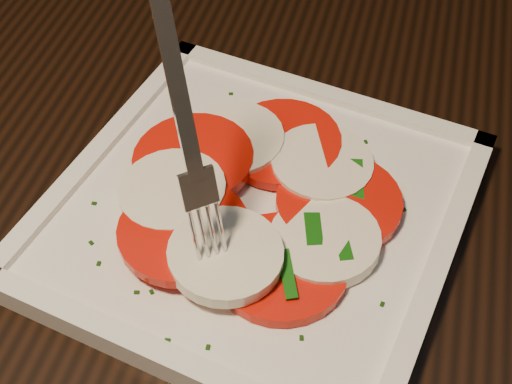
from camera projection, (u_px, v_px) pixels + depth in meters
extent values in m
cube|color=black|center=(375.00, 317.00, 0.49)|extent=(1.24, 0.87, 0.04)
cylinder|color=black|center=(21.00, 183.00, 1.08)|extent=(0.06, 0.06, 0.71)
cube|color=black|center=(335.00, 27.00, 1.18)|extent=(0.54, 0.54, 0.04)
cylinder|color=black|center=(194.00, 156.00, 1.33)|extent=(0.04, 0.04, 0.41)
cylinder|color=black|center=(370.00, 235.00, 1.20)|extent=(0.04, 0.04, 0.41)
cylinder|color=black|center=(289.00, 54.00, 1.53)|extent=(0.04, 0.04, 0.41)
cylinder|color=black|center=(448.00, 112.00, 1.41)|extent=(0.04, 0.04, 0.41)
cube|color=white|center=(256.00, 213.00, 0.52)|extent=(0.34, 0.34, 0.01)
cylinder|color=red|center=(281.00, 267.00, 0.47)|extent=(0.09, 0.09, 0.01)
cylinder|color=white|center=(325.00, 240.00, 0.48)|extent=(0.08, 0.08, 0.01)
cylinder|color=red|center=(339.00, 202.00, 0.50)|extent=(0.09, 0.09, 0.01)
cylinder|color=white|center=(322.00, 164.00, 0.53)|extent=(0.08, 0.08, 0.01)
cylinder|color=red|center=(282.00, 143.00, 0.54)|extent=(0.09, 0.09, 0.01)
cylinder|color=white|center=(234.00, 140.00, 0.54)|extent=(0.08, 0.08, 0.01)
cylinder|color=red|center=(193.00, 159.00, 0.53)|extent=(0.09, 0.09, 0.01)
cylinder|color=white|center=(173.00, 192.00, 0.50)|extent=(0.08, 0.08, 0.01)
cylinder|color=red|center=(184.00, 230.00, 0.48)|extent=(0.09, 0.09, 0.01)
cylinder|color=white|center=(226.00, 255.00, 0.46)|extent=(0.08, 0.08, 0.01)
cube|color=#13560E|center=(220.00, 258.00, 0.47)|extent=(0.03, 0.03, 0.00)
cube|color=#13560E|center=(287.00, 273.00, 0.46)|extent=(0.02, 0.04, 0.00)
cube|color=#13560E|center=(313.00, 229.00, 0.48)|extent=(0.02, 0.03, 0.00)
cube|color=#13560E|center=(255.00, 240.00, 0.48)|extent=(0.02, 0.04, 0.00)
cube|color=#13560E|center=(225.00, 233.00, 0.48)|extent=(0.04, 0.04, 0.00)
cube|color=#13560E|center=(343.00, 243.00, 0.47)|extent=(0.02, 0.03, 0.00)
cube|color=#13560E|center=(312.00, 168.00, 0.52)|extent=(0.03, 0.01, 0.00)
cube|color=#13560E|center=(355.00, 181.00, 0.51)|extent=(0.02, 0.04, 0.00)
cube|color=#123509|center=(279.00, 113.00, 0.57)|extent=(0.00, 0.00, 0.00)
cube|color=#123509|center=(137.00, 292.00, 0.46)|extent=(0.00, 0.00, 0.00)
cube|color=#123509|center=(208.00, 347.00, 0.43)|extent=(0.00, 0.00, 0.00)
cube|color=#123509|center=(160.00, 134.00, 0.56)|extent=(0.00, 0.00, 0.00)
cube|color=#123509|center=(99.00, 264.00, 0.48)|extent=(0.00, 0.00, 0.00)
cube|color=#123509|center=(301.00, 338.00, 0.44)|extent=(0.00, 0.00, 0.00)
cube|color=#123509|center=(152.00, 292.00, 0.46)|extent=(0.00, 0.00, 0.00)
cube|color=#123509|center=(173.00, 134.00, 0.56)|extent=(0.00, 0.00, 0.00)
cube|color=#123509|center=(263.00, 107.00, 0.58)|extent=(0.00, 0.00, 0.00)
cube|color=#123509|center=(161.00, 138.00, 0.56)|extent=(0.00, 0.00, 0.00)
cube|color=#123509|center=(143.00, 254.00, 0.48)|extent=(0.00, 0.00, 0.00)
cube|color=#123509|center=(366.00, 142.00, 0.55)|extent=(0.00, 0.00, 0.00)
cube|color=#123509|center=(393.00, 200.00, 0.51)|extent=(0.00, 0.00, 0.00)
cube|color=#123509|center=(94.00, 203.00, 0.51)|extent=(0.00, 0.00, 0.00)
cube|color=#123509|center=(365.00, 254.00, 0.48)|extent=(0.00, 0.00, 0.00)
cube|color=#123509|center=(125.00, 240.00, 0.49)|extent=(0.00, 0.00, 0.00)
cube|color=#123509|center=(382.00, 304.00, 0.45)|extent=(0.00, 0.00, 0.00)
cube|color=#123509|center=(404.00, 210.00, 0.51)|extent=(0.00, 0.00, 0.00)
cube|color=#123509|center=(171.00, 148.00, 0.55)|extent=(0.00, 0.00, 0.00)
cube|color=#123509|center=(91.00, 243.00, 0.49)|extent=(0.00, 0.00, 0.00)
cube|color=#123509|center=(167.00, 340.00, 0.44)|extent=(0.00, 0.00, 0.00)
cube|color=#123509|center=(302.00, 112.00, 0.58)|extent=(0.00, 0.00, 0.00)
cube|color=#123509|center=(231.00, 94.00, 0.59)|extent=(0.00, 0.00, 0.00)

